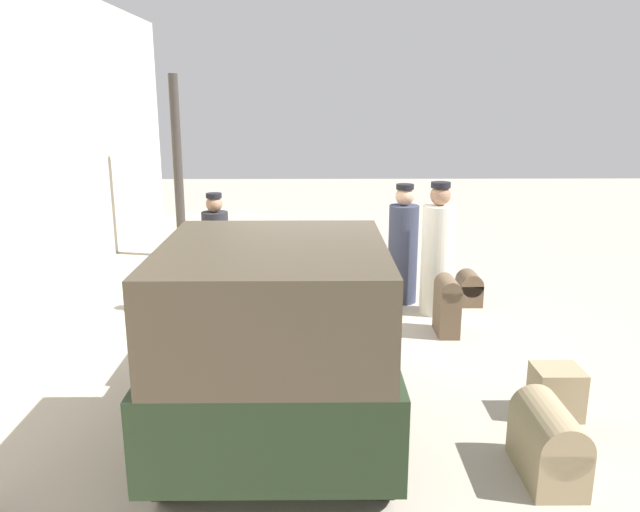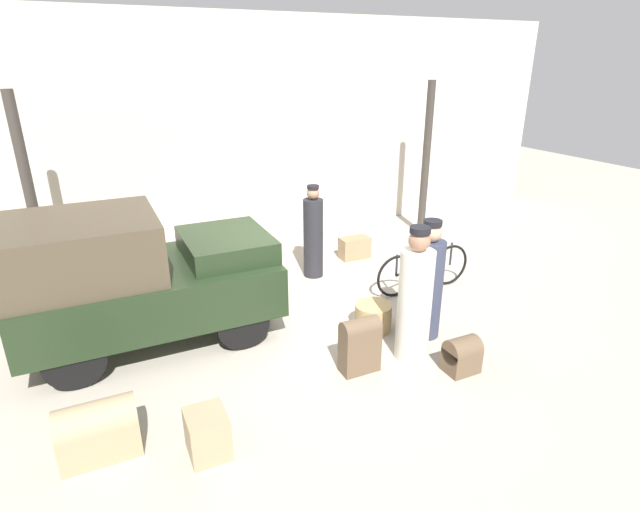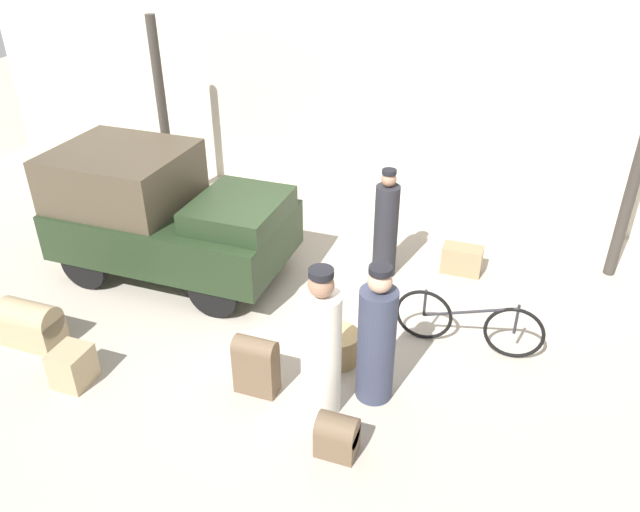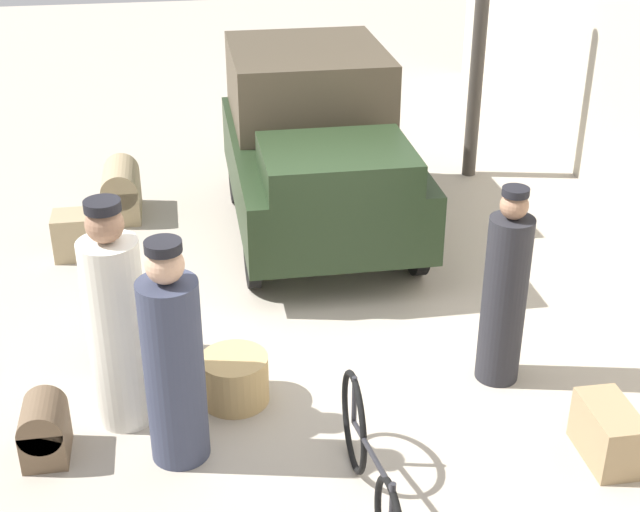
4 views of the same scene
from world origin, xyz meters
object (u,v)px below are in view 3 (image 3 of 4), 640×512
object	(u,v)px
bicycle	(468,323)
porter_carrying_trunk	(386,228)
trunk_barrel_dark	(31,323)
suitcase_tan_flat	(462,260)
truck	(162,212)
trunk_large_brown	(337,435)
wicker_basket	(337,347)
porter_lifting_near_truck	(376,340)
suitcase_black_upright	(73,366)
porter_standing_middle	(321,349)
trunk_umber_medium	(256,363)

from	to	relation	value
bicycle	porter_carrying_trunk	xyz separation A→B (m)	(-1.41, 1.36, 0.39)
trunk_barrel_dark	porter_carrying_trunk	bearing A→B (deg)	39.70
trunk_barrel_dark	bicycle	bearing A→B (deg)	18.70
suitcase_tan_flat	truck	bearing A→B (deg)	-160.99
porter_carrying_trunk	suitcase_tan_flat	bearing A→B (deg)	21.51
porter_carrying_trunk	trunk_large_brown	size ratio (longest dim) A/B	3.53
trunk_large_brown	wicker_basket	bearing A→B (deg)	108.10
bicycle	suitcase_tan_flat	size ratio (longest dim) A/B	3.13
wicker_basket	porter_lifting_near_truck	distance (m)	0.92
truck	trunk_barrel_dark	bearing A→B (deg)	-107.81
bicycle	wicker_basket	world-z (taller)	bicycle
suitcase_tan_flat	suitcase_black_upright	size ratio (longest dim) A/B	1.26
porter_standing_middle	trunk_umber_medium	xyz separation A→B (m)	(-0.77, 0.01, -0.42)
suitcase_black_upright	trunk_large_brown	bearing A→B (deg)	0.59
trunk_large_brown	trunk_umber_medium	bearing A→B (deg)	153.96
bicycle	suitcase_black_upright	distance (m)	4.70
suitcase_tan_flat	trunk_large_brown	size ratio (longest dim) A/B	1.24
porter_carrying_trunk	trunk_umber_medium	bearing A→B (deg)	-103.71
porter_lifting_near_truck	porter_standing_middle	bearing A→B (deg)	-141.51
truck	suitcase_black_upright	xyz separation A→B (m)	(0.29, -2.53, -0.75)
porter_lifting_near_truck	trunk_barrel_dark	world-z (taller)	porter_lifting_near_truck
porter_standing_middle	trunk_barrel_dark	distance (m)	3.82
suitcase_tan_flat	trunk_large_brown	distance (m)	3.97
bicycle	suitcase_tan_flat	xyz separation A→B (m)	(-0.32, 1.78, -0.16)
wicker_basket	trunk_barrel_dark	xyz separation A→B (m)	(-3.70, -0.98, 0.10)
porter_standing_middle	trunk_umber_medium	distance (m)	0.88
truck	wicker_basket	size ratio (longest dim) A/B	6.26
wicker_basket	suitcase_tan_flat	bearing A→B (deg)	66.48
porter_carrying_trunk	porter_standing_middle	xyz separation A→B (m)	(0.06, -2.94, 0.05)
truck	trunk_large_brown	bearing A→B (deg)	-35.65
porter_carrying_trunk	porter_standing_middle	size ratio (longest dim) A/B	0.93
bicycle	porter_standing_middle	world-z (taller)	porter_standing_middle
bicycle	porter_lifting_near_truck	xyz separation A→B (m)	(-0.85, -1.20, 0.40)
trunk_barrel_dark	suitcase_black_upright	distance (m)	1.06
wicker_basket	porter_carrying_trunk	xyz separation A→B (m)	(0.02, 2.12, 0.57)
wicker_basket	trunk_large_brown	world-z (taller)	trunk_large_brown
trunk_barrel_dark	porter_lifting_near_truck	bearing A→B (deg)	7.22
porter_carrying_trunk	suitcase_tan_flat	xyz separation A→B (m)	(1.08, 0.43, -0.55)
bicycle	trunk_umber_medium	size ratio (longest dim) A/B	2.50
truck	suitcase_tan_flat	size ratio (longest dim) A/B	5.70
trunk_barrel_dark	porter_standing_middle	bearing A→B (deg)	2.25
truck	porter_lifting_near_truck	bearing A→B (deg)	-23.31
porter_lifting_near_truck	trunk_barrel_dark	xyz separation A→B (m)	(-4.28, -0.54, -0.47)
suitcase_black_upright	truck	bearing A→B (deg)	96.54
porter_standing_middle	trunk_barrel_dark	xyz separation A→B (m)	(-3.78, -0.15, -0.51)
truck	suitcase_tan_flat	distance (m)	4.44
suitcase_tan_flat	wicker_basket	bearing A→B (deg)	-113.52
truck	porter_standing_middle	world-z (taller)	truck
trunk_barrel_dark	suitcase_tan_flat	distance (m)	5.96
truck	porter_carrying_trunk	distance (m)	3.22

